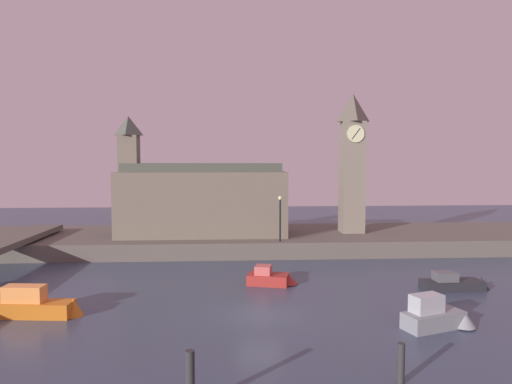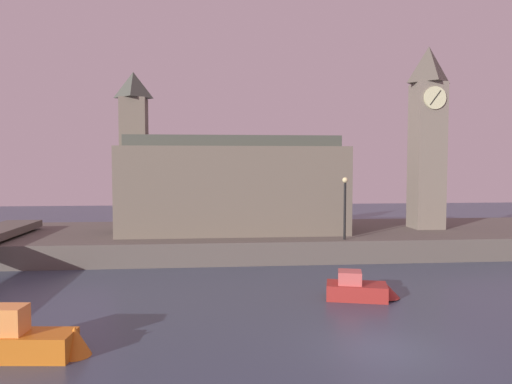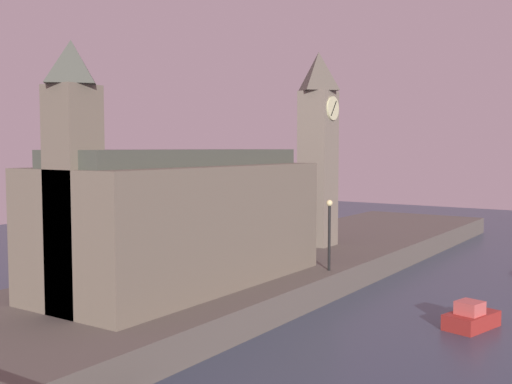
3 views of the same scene
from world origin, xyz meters
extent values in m
cube|color=#5B544C|center=(0.00, 20.00, 0.75)|extent=(70.00, 12.00, 1.50)
cube|color=slate|center=(10.46, 19.68, 7.00)|extent=(2.19, 2.19, 11.00)
cylinder|color=beige|center=(10.46, 18.52, 11.26)|extent=(1.67, 0.12, 1.67)
cube|color=black|center=(10.46, 18.45, 11.26)|extent=(0.84, 0.04, 1.11)
pyramid|color=#554E43|center=(10.46, 19.68, 13.87)|extent=(2.41, 2.41, 2.75)
cube|color=#6B6051|center=(-4.33, 19.45, 4.55)|extent=(15.91, 6.76, 6.11)
cube|color=#6B6051|center=(-11.37, 19.45, 6.29)|extent=(1.81, 1.81, 9.58)
pyramid|color=#474C42|center=(-11.37, 19.45, 12.00)|extent=(1.99, 1.99, 1.84)
cube|color=#42473D|center=(-4.33, 19.45, 8.01)|extent=(15.11, 4.05, 0.80)
cylinder|color=black|center=(2.73, 14.76, 3.35)|extent=(0.16, 0.16, 3.70)
sphere|color=#F2E099|center=(2.73, 14.76, 5.38)|extent=(0.36, 0.36, 0.36)
cube|color=maroon|center=(0.96, 6.33, 0.37)|extent=(3.10, 2.18, 0.74)
cube|color=#CC5651|center=(0.63, 6.33, 1.05)|extent=(1.32, 1.30, 0.62)
cone|color=maroon|center=(2.37, 6.33, 0.41)|extent=(1.67, 1.67, 0.70)
camera|label=1|loc=(-1.66, -24.86, 8.70)|focal=31.83mm
camera|label=2|loc=(-5.87, -15.72, 6.42)|focal=33.82mm
camera|label=3|loc=(-28.19, -1.07, 8.49)|focal=42.88mm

